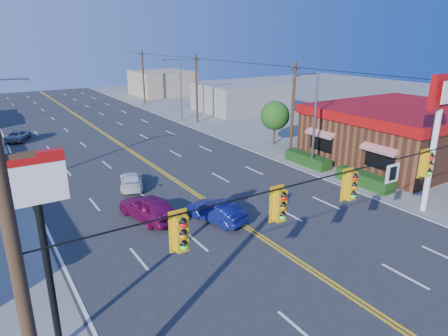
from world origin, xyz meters
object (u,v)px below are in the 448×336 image
kfc_pylon (439,116)px  pizza_hut_sign (39,214)px  car_magenta (148,208)px  car_white (131,181)px  car_silver (18,136)px  car_blue (216,212)px  signal_span (369,193)px  kfc (402,132)px

kfc_pylon → pizza_hut_sign: bearing=180.0°
car_magenta → car_white: 5.72m
car_silver → pizza_hut_sign: bearing=109.3°
car_magenta → car_blue: size_ratio=1.15×
kfc_pylon → car_silver: (-19.60, 33.41, -5.48)m
car_blue → kfc_pylon: bearing=138.8°
car_silver → car_blue: bearing=128.5°
signal_span → car_blue: (-0.94, 9.58, -4.25)m
kfc → pizza_hut_sign: (-30.90, -8.00, 2.80)m
pizza_hut_sign → kfc_pylon: bearing=0.0°
car_magenta → car_white: bearing=-111.8°
kfc_pylon → car_silver: size_ratio=2.11×
car_white → car_silver: same height
signal_span → car_magenta: signal_span is taller
kfc_pylon → pizza_hut_sign: 22.02m
signal_span → car_white: signal_span is taller
kfc_pylon → car_white: kfc_pylon is taller
kfc → kfc_pylon: 12.52m
car_silver → kfc_pylon: bearing=143.8°
car_white → kfc: bearing=-174.8°
car_white → car_silver: size_ratio=0.96×
signal_span → car_silver: bearing=102.8°
kfc → kfc_pylon: size_ratio=1.92×
pizza_hut_sign → car_magenta: bearing=50.2°
kfc → car_magenta: size_ratio=3.65×
car_white → car_blue: bearing=124.6°
signal_span → kfc_pylon: bearing=19.8°
kfc_pylon → car_magenta: bearing=152.3°
kfc_pylon → pizza_hut_sign: (-22.00, 0.00, -0.86)m
kfc → car_silver: size_ratio=4.05×
signal_span → kfc: size_ratio=1.49×
kfc → car_silver: bearing=138.3°
kfc_pylon → car_white: (-14.33, 13.67, -5.48)m
kfc → kfc_pylon: kfc_pylon is taller
kfc → car_white: bearing=166.3°
signal_span → kfc: signal_span is taller
car_magenta → pizza_hut_sign: bearing=38.4°
kfc → kfc_pylon: bearing=-138.0°
car_blue → signal_span: bearing=79.3°
kfc → signal_span: bearing=-149.1°
pizza_hut_sign → car_magenta: pizza_hut_sign is taller
car_blue → pizza_hut_sign: bearing=13.0°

